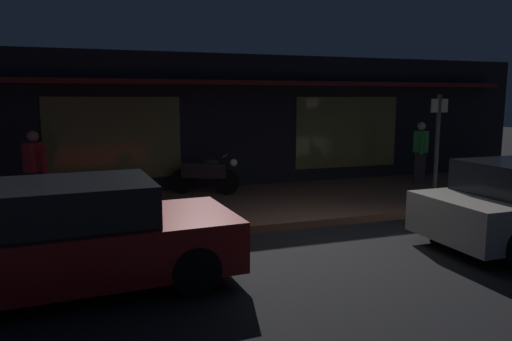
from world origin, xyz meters
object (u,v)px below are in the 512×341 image
object	(u,v)px
motorcycle	(206,174)
person_photographer	(35,170)
person_bystander	(420,151)
sign_post	(437,141)
parked_car_near	(74,236)

from	to	relation	value
motorcycle	person_photographer	distance (m)	3.78
person_photographer	person_bystander	world-z (taller)	same
sign_post	person_photographer	bearing A→B (deg)	168.35
sign_post	parked_car_near	xyz separation A→B (m)	(-7.63, -2.34, -0.81)
sign_post	parked_car_near	world-z (taller)	sign_post
person_photographer	parked_car_near	world-z (taller)	person_photographer
sign_post	parked_car_near	distance (m)	8.02
motorcycle	person_photographer	xyz separation A→B (m)	(-3.69, -0.70, 0.38)
person_photographer	sign_post	world-z (taller)	sign_post
person_photographer	parked_car_near	distance (m)	4.18
parked_car_near	person_bystander	bearing A→B (deg)	26.32
person_bystander	motorcycle	bearing A→B (deg)	175.71
sign_post	motorcycle	bearing A→B (deg)	152.82
person_photographer	motorcycle	bearing A→B (deg)	10.76
motorcycle	person_bystander	bearing A→B (deg)	-4.29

